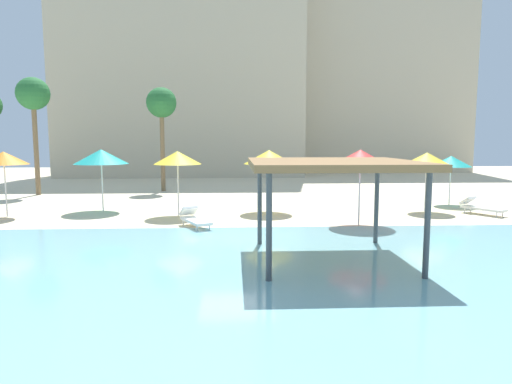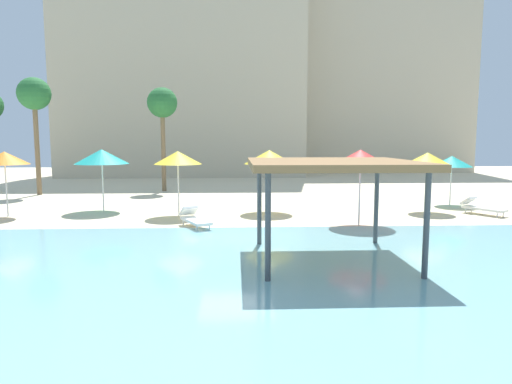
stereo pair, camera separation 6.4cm
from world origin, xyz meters
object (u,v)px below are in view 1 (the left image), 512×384
Objects in this scene: beach_umbrella_red_0 at (360,158)px; beach_umbrella_yellow_5 at (269,157)px; beach_umbrella_yellow_1 at (427,159)px; beach_umbrella_yellow_6 at (177,158)px; lounge_chair_3 at (480,207)px; palm_tree_1 at (33,97)px; lounge_chair_2 at (194,218)px; shade_pavilion at (332,167)px; beach_umbrella_orange_2 at (4,158)px; palm_tree_0 at (161,105)px; beach_umbrella_teal_3 at (101,157)px; beach_umbrella_teal_4 at (451,161)px.

beach_umbrella_red_0 reaches higher than beach_umbrella_yellow_5.
beach_umbrella_yellow_1 is 0.97× the size of beach_umbrella_yellow_6.
beach_umbrella_yellow_6 is (-11.21, -0.59, 0.08)m from beach_umbrella_yellow_1.
lounge_chair_3 is 24.68m from palm_tree_1.
beach_umbrella_yellow_1 is 11.01m from lounge_chair_2.
beach_umbrella_yellow_1 is 0.96× the size of beach_umbrella_yellow_5.
beach_umbrella_yellow_6 reaches higher than lounge_chair_3.
beach_umbrella_yellow_5 is 5.15m from lounge_chair_2.
beach_umbrella_orange_2 is at bearing 148.50° from shade_pavilion.
shade_pavilion is 1.57× the size of beach_umbrella_orange_2.
beach_umbrella_yellow_5 is at bearing 178.28° from beach_umbrella_yellow_1.
lounge_chair_3 is (8.25, 7.20, -2.22)m from shade_pavilion.
lounge_chair_3 is 0.28× the size of palm_tree_1.
palm_tree_0 reaches higher than beach_umbrella_red_0.
lounge_chair_2 is at bearing -42.16° from beach_umbrella_teal_3.
beach_umbrella_yellow_1 is at bearing 2.99° from beach_umbrella_yellow_6.
lounge_chair_2 is (-3.09, -3.50, -2.17)m from beach_umbrella_yellow_5.
beach_umbrella_orange_2 is at bearing -118.73° from palm_tree_0.
beach_umbrella_yellow_5 reaches higher than beach_umbrella_orange_2.
beach_umbrella_yellow_6 reaches higher than lounge_chair_2.
beach_umbrella_orange_2 is 11.33m from beach_umbrella_yellow_5.
lounge_chair_3 is at bearing 74.66° from lounge_chair_2.
beach_umbrella_yellow_6 reaches higher than beach_umbrella_yellow_1.
lounge_chair_2 is at bearing -178.75° from beach_umbrella_red_0.
palm_tree_1 is at bearing 133.05° from shade_pavilion.
beach_umbrella_yellow_5 is (-3.22, 3.36, -0.08)m from beach_umbrella_red_0.
shade_pavilion is 1.55× the size of beach_umbrella_yellow_5.
beach_umbrella_teal_4 is 13.61m from beach_umbrella_yellow_6.
beach_umbrella_yellow_5 reaches higher than beach_umbrella_yellow_1.
beach_umbrella_orange_2 is 0.40× the size of palm_tree_1.
lounge_chair_2 is at bearing 130.53° from shade_pavilion.
palm_tree_1 is at bearing 166.92° from beach_umbrella_teal_4.
beach_umbrella_teal_4 is 9.52m from beach_umbrella_yellow_5.
lounge_chair_3 is at bearing -23.56° from beach_umbrella_yellow_1.
beach_umbrella_teal_3 is at bearing 159.81° from beach_umbrella_red_0.
palm_tree_0 reaches higher than beach_umbrella_yellow_1.
beach_umbrella_orange_2 reaches higher than shade_pavilion.
lounge_chair_2 is at bearing -75.93° from palm_tree_0.
palm_tree_1 is (-20.55, 7.29, 3.36)m from beach_umbrella_yellow_1.
shade_pavilion is at bearing 14.35° from lounge_chair_2.
beach_umbrella_red_0 reaches higher than beach_umbrella_teal_3.
lounge_chair_3 is at bearing -1.01° from beach_umbrella_orange_2.
shade_pavilion is 1.50× the size of beach_umbrella_red_0.
beach_umbrella_red_0 is 11.60m from beach_umbrella_teal_3.
beach_umbrella_yellow_1 is 1.38× the size of lounge_chair_2.
beach_umbrella_yellow_5 is 0.43× the size of palm_tree_0.
beach_umbrella_red_0 is 1.02× the size of beach_umbrella_teal_3.
beach_umbrella_red_0 is 1.04× the size of beach_umbrella_orange_2.
palm_tree_0 reaches higher than lounge_chair_3.
beach_umbrella_red_0 is 6.70m from lounge_chair_2.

